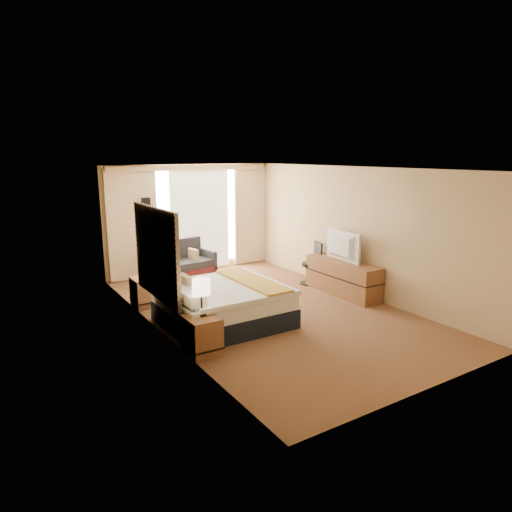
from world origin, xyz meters
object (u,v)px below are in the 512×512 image
lamp_right (145,254)px  television (339,246)px  nightstand_left (202,335)px  lamp_left (201,287)px  loveseat (182,265)px  floor_lamp (147,222)px  bed (223,304)px  media_dresser (343,278)px  nightstand_right (145,292)px  desk_chair (313,265)px

lamp_right → television: size_ratio=0.55×
nightstand_left → lamp_left: lamp_left is taller
loveseat → floor_lamp: 1.29m
bed → lamp_left: bearing=-133.4°
media_dresser → television: (-0.05, 0.10, 0.65)m
nightstand_left → nightstand_right: size_ratio=1.00×
lamp_right → lamp_left: bearing=-90.5°
desk_chair → lamp_left: (-3.64, -1.93, 0.56)m
media_dresser → loveseat: loveseat is taller
nightstand_right → lamp_right: 0.73m
lamp_right → bed: bearing=-65.8°
floor_lamp → lamp_left: 4.36m
bed → lamp_left: (-0.78, -0.82, 0.63)m
media_dresser → bed: 2.90m
media_dresser → loveseat: (-2.29, 2.95, -0.06)m
bed → loveseat: bearing=79.1°
lamp_left → media_dresser: bearing=15.3°
lamp_right → desk_chair: bearing=-9.2°
nightstand_left → media_dresser: (3.70, 1.05, 0.07)m
nightstand_left → desk_chair: size_ratio=0.58×
nightstand_right → lamp_left: (0.03, -2.45, 0.70)m
loveseat → desk_chair: size_ratio=1.60×
nightstand_right → lamp_left: size_ratio=0.99×
nightstand_left → loveseat: bearing=70.6°
desk_chair → lamp_right: 3.71m
television → desk_chair: bearing=4.2°
bed → nightstand_left: bearing=-132.9°
nightstand_left → television: size_ratio=0.52×
media_dresser → lamp_left: (-3.67, -1.00, 0.63)m
nightstand_right → television: size_ratio=0.52×
media_dresser → television: television is taller
nightstand_right → lamp_right: (0.05, 0.06, 0.73)m
desk_chair → television: television is taller
media_dresser → lamp_left: size_ratio=3.25×
nightstand_left → bed: size_ratio=0.28×
nightstand_left → desk_chair: desk_chair is taller
nightstand_right → floor_lamp: (0.72, 1.84, 1.06)m
media_dresser → television: 0.66m
loveseat → lamp_right: size_ratio=2.58×
nightstand_right → desk_chair: bearing=-8.2°
floor_lamp → lamp_right: floor_lamp is taller
lamp_left → television: television is taller
nightstand_left → desk_chair: 4.17m
nightstand_right → lamp_left: 2.55m
nightstand_left → media_dresser: media_dresser is taller
desk_chair → television: size_ratio=0.89×
nightstand_right → television: television is taller
media_dresser → lamp_right: (-3.65, 1.51, 0.65)m
nightstand_right → media_dresser: media_dresser is taller
media_dresser → lamp_left: bearing=-164.7°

